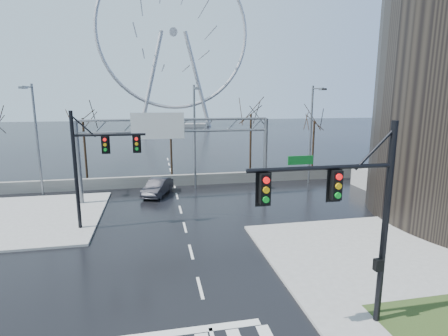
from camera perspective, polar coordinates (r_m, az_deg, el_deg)
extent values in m
plane|color=black|center=(17.42, -3.92, -18.92)|extent=(260.00, 260.00, 0.00)
cube|color=gray|center=(22.43, 22.20, -12.36)|extent=(12.00, 10.00, 0.15)
cube|color=gray|center=(29.74, -28.94, -7.13)|extent=(10.00, 12.00, 0.15)
cube|color=slate|center=(35.94, -8.14, -2.00)|extent=(52.00, 0.50, 1.10)
cylinder|color=black|center=(14.57, 24.78, -8.86)|extent=(0.24, 0.24, 8.00)
cylinder|color=black|center=(12.54, 15.67, 0.01)|extent=(5.40, 0.16, 0.16)
cube|color=black|center=(12.77, 17.83, -2.67)|extent=(0.35, 0.28, 1.05)
cube|color=black|center=(11.74, 6.66, -3.40)|extent=(0.35, 0.28, 1.05)
cylinder|color=black|center=(24.94, -23.06, -0.61)|extent=(0.24, 0.24, 8.00)
cylinder|color=black|center=(24.22, -18.15, 5.16)|extent=(4.60, 0.16, 0.16)
cube|color=black|center=(24.18, -18.81, 3.67)|extent=(0.35, 0.28, 1.05)
cube|color=black|center=(24.00, -14.07, 3.89)|extent=(0.35, 0.28, 1.05)
cylinder|color=slate|center=(31.01, -22.64, 0.67)|extent=(0.36, 0.36, 7.00)
cylinder|color=slate|center=(31.96, 6.74, 1.76)|extent=(0.36, 0.36, 7.00)
cylinder|color=slate|center=(30.05, -7.91, 7.85)|extent=(16.00, 0.20, 0.20)
cylinder|color=slate|center=(30.12, -7.85, 5.95)|extent=(16.00, 0.20, 0.20)
cube|color=#0B5319|center=(29.88, -10.75, 6.78)|extent=(4.20, 0.10, 2.00)
cube|color=silver|center=(29.82, -10.75, 6.77)|extent=(4.40, 0.02, 2.20)
cylinder|color=slate|center=(35.14, -28.16, 3.84)|extent=(0.20, 0.20, 10.00)
cylinder|color=slate|center=(33.90, -29.44, 11.48)|extent=(0.12, 2.20, 0.12)
cube|color=slate|center=(32.95, -29.96, 11.30)|extent=(0.50, 0.70, 0.18)
cylinder|color=slate|center=(33.87, -4.80, 4.90)|extent=(0.20, 0.20, 10.00)
cylinder|color=slate|center=(32.58, -4.71, 12.93)|extent=(0.12, 2.20, 0.12)
cube|color=slate|center=(31.58, -4.49, 12.81)|extent=(0.50, 0.70, 0.18)
cylinder|color=slate|center=(37.20, 13.96, 5.19)|extent=(0.20, 0.20, 10.00)
cylinder|color=slate|center=(36.03, 15.08, 12.43)|extent=(0.12, 2.20, 0.12)
cube|color=slate|center=(35.13, 15.81, 12.27)|extent=(0.50, 0.70, 0.18)
cylinder|color=black|center=(39.46, -21.73, 2.67)|extent=(0.24, 0.24, 6.75)
cylinder|color=black|center=(39.91, -8.62, 2.79)|extent=(0.24, 0.24, 5.85)
cylinder|color=black|center=(40.29, 4.35, 3.80)|extent=(0.24, 0.24, 7.02)
cylinder|color=black|center=(43.64, 14.34, 3.46)|extent=(0.24, 0.24, 6.12)
cube|color=gray|center=(110.46, -7.87, 6.94)|extent=(18.00, 6.00, 1.00)
torus|color=#B2B2B7|center=(111.82, -8.28, 21.13)|extent=(45.00, 1.00, 45.00)
cylinder|color=#B2B2B7|center=(111.82, -8.28, 21.13)|extent=(2.40, 1.50, 2.40)
cylinder|color=#B2B2B7|center=(110.06, -11.81, 13.83)|extent=(8.28, 1.20, 28.82)
cylinder|color=#B2B2B7|center=(110.93, -4.34, 14.01)|extent=(8.28, 1.20, 28.82)
imported|color=black|center=(32.69, -10.79, -3.08)|extent=(3.12, 4.81, 1.50)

